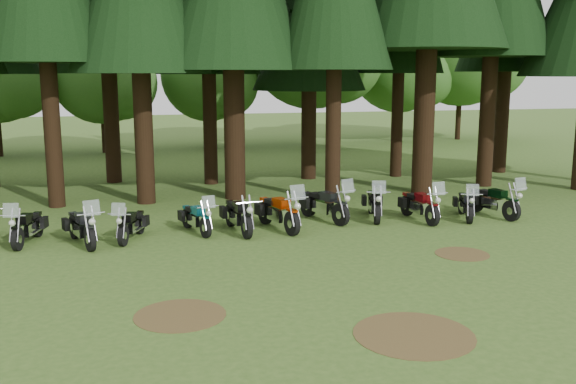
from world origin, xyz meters
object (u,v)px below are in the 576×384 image
at_px(motorcycle_5, 238,216).
at_px(motorcycle_9, 420,206).
at_px(motorcycle_3, 131,225).
at_px(motorcycle_11, 493,202).
at_px(motorcycle_10, 466,205).
at_px(motorcycle_4, 196,219).
at_px(motorcycle_6, 278,213).
at_px(motorcycle_7, 324,206).
at_px(motorcycle_8, 374,204).
at_px(motorcycle_2, 82,228).
at_px(motorcycle_1, 27,228).

relative_size(motorcycle_5, motorcycle_9, 1.01).
xyz_separation_m(motorcycle_3, motorcycle_11, (11.55, 0.13, 0.07)).
distance_m(motorcycle_10, motorcycle_11, 1.04).
distance_m(motorcycle_3, motorcycle_9, 8.93).
xyz_separation_m(motorcycle_4, motorcycle_11, (9.69, -0.23, 0.06)).
height_order(motorcycle_3, motorcycle_9, motorcycle_9).
height_order(motorcycle_6, motorcycle_7, motorcycle_6).
bearing_deg(motorcycle_10, motorcycle_5, -160.81).
relative_size(motorcycle_8, motorcycle_10, 1.11).
bearing_deg(motorcycle_6, motorcycle_9, -14.49).
relative_size(motorcycle_2, motorcycle_3, 1.15).
height_order(motorcycle_2, motorcycle_7, motorcycle_7).
xyz_separation_m(motorcycle_2, motorcycle_9, (10.26, 0.39, 0.00)).
bearing_deg(motorcycle_3, motorcycle_9, 21.58).
height_order(motorcycle_8, motorcycle_9, motorcycle_8).
bearing_deg(motorcycle_1, motorcycle_8, 15.83).
distance_m(motorcycle_3, motorcycle_4, 1.89).
bearing_deg(motorcycle_1, motorcycle_10, 12.20).
height_order(motorcycle_5, motorcycle_6, motorcycle_6).
xyz_separation_m(motorcycle_5, motorcycle_8, (4.56, 0.66, -0.00)).
distance_m(motorcycle_5, motorcycle_11, 8.48).
height_order(motorcycle_3, motorcycle_8, motorcycle_8).
xyz_separation_m(motorcycle_4, motorcycle_7, (4.11, 0.52, 0.08)).
height_order(motorcycle_6, motorcycle_8, motorcycle_6).
bearing_deg(motorcycle_10, motorcycle_8, -174.27).
bearing_deg(motorcycle_4, motorcycle_1, 164.40).
bearing_deg(motorcycle_11, motorcycle_8, 157.43).
relative_size(motorcycle_3, motorcycle_7, 0.83).
relative_size(motorcycle_3, motorcycle_10, 0.95).
bearing_deg(motorcycle_7, motorcycle_6, -177.05).
bearing_deg(motorcycle_10, motorcycle_1, -161.38).
xyz_separation_m(motorcycle_2, motorcycle_11, (12.87, 0.35, 0.01)).
height_order(motorcycle_7, motorcycle_10, motorcycle_7).
relative_size(motorcycle_7, motorcycle_11, 1.01).
bearing_deg(motorcycle_7, motorcycle_4, 166.07).
relative_size(motorcycle_8, motorcycle_11, 0.98).
bearing_deg(motorcycle_2, motorcycle_7, -10.12).
bearing_deg(motorcycle_11, motorcycle_1, 166.17).
bearing_deg(motorcycle_11, motorcycle_3, 167.48).
relative_size(motorcycle_1, motorcycle_2, 0.96).
relative_size(motorcycle_2, motorcycle_11, 0.97).
relative_size(motorcycle_7, motorcycle_8, 1.03).
height_order(motorcycle_1, motorcycle_4, motorcycle_1).
height_order(motorcycle_1, motorcycle_10, motorcycle_1).
height_order(motorcycle_8, motorcycle_10, motorcycle_8).
height_order(motorcycle_1, motorcycle_6, motorcycle_6).
bearing_deg(motorcycle_8, motorcycle_11, 5.74).
bearing_deg(motorcycle_4, motorcycle_11, -17.67).
height_order(motorcycle_2, motorcycle_8, motorcycle_8).
bearing_deg(motorcycle_1, motorcycle_9, 12.57).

